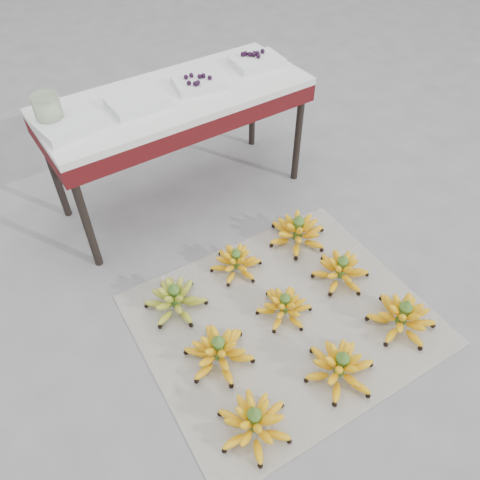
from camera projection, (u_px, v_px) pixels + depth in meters
ground at (282, 315)px, 2.15m from camera, size 60.00×60.00×0.00m
newspaper_mat at (284, 319)px, 2.13m from camera, size 1.31×1.12×0.01m
bunch_front_left at (254, 423)px, 1.73m from camera, size 0.29×0.29×0.17m
bunch_front_center at (340, 367)px, 1.89m from camera, size 0.36×0.36×0.18m
bunch_front_right at (402, 317)px, 2.06m from camera, size 0.37×0.37×0.18m
bunch_mid_left at (219, 351)px, 1.94m from camera, size 0.31×0.31×0.18m
bunch_mid_center at (284, 306)px, 2.12m from camera, size 0.31×0.31×0.15m
bunch_mid_right at (341, 270)px, 2.26m from camera, size 0.28×0.28×0.17m
bunch_back_left at (175, 299)px, 2.14m from camera, size 0.31×0.31×0.17m
bunch_back_center at (236, 262)px, 2.31m from camera, size 0.33×0.33×0.15m
bunch_back_right at (298, 232)px, 2.44m from camera, size 0.37×0.37×0.19m
vendor_table at (177, 106)px, 2.35m from camera, size 1.36×0.54×0.65m
tray_far_left at (71, 124)px, 2.05m from camera, size 0.30×0.24×0.04m
tray_left at (138, 102)px, 2.19m from camera, size 0.27×0.20×0.04m
tray_right at (199, 83)px, 2.32m from camera, size 0.27×0.22×0.06m
tray_far_right at (257, 61)px, 2.50m from camera, size 0.28×0.21×0.07m
glass_jar at (48, 111)px, 2.03m from camera, size 0.16×0.16×0.15m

